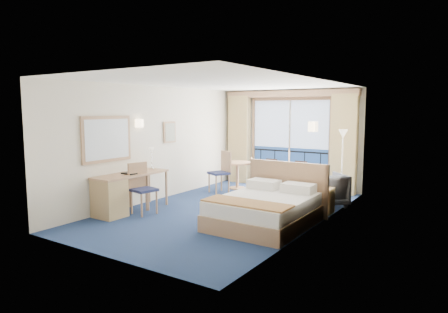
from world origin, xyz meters
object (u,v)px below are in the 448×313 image
table_chair_b (222,169)px  floor_lamp (343,147)px  nightstand (322,200)px  bed (266,209)px  desk (115,194)px  table_chair_a (255,172)px  armchair (326,189)px  round_table (237,169)px  desk_chair (141,185)px

table_chair_b → floor_lamp: bearing=41.9°
nightstand → table_chair_b: table_chair_b is taller
floor_lamp → nightstand: bearing=-88.5°
bed → floor_lamp: floor_lamp is taller
desk → table_chair_b: table_chair_b is taller
table_chair_a → armchair: bearing=-137.8°
desk → round_table: desk is taller
table_chair_a → desk: bearing=129.7°
desk → table_chair_a: (1.18, 3.77, 0.05)m
nightstand → floor_lamp: size_ratio=0.32×
nightstand → desk_chair: size_ratio=0.51×
bed → round_table: size_ratio=2.55×
bed → armchair: bed is taller
bed → armchair: size_ratio=2.55×
armchair → desk: desk is taller
desk_chair → table_chair_b: (0.24, 2.67, 0.01)m
floor_lamp → table_chair_b: (-2.88, -0.82, -0.67)m
desk_chair → table_chair_a: 3.44m
desk → table_chair_a: bearing=72.6°
bed → nightstand: size_ratio=3.85×
table_chair_a → bed: bearing=179.7°
armchair → desk_chair: size_ratio=0.77×
table_chair_a → nightstand: bearing=-151.4°
armchair → floor_lamp: bearing=-144.8°
floor_lamp → table_chair_a: bearing=-175.7°
bed → desk_chair: size_ratio=1.95×
floor_lamp → armchair: bearing=-99.0°
armchair → table_chair_b: table_chair_b is taller
nightstand → table_chair_b: 2.99m
desk → desk_chair: (0.31, 0.45, 0.15)m
table_chair_b → desk: bearing=-74.0°
desk → table_chair_a: table_chair_a is taller
round_table → armchair: bearing=-11.8°
desk_chair → table_chair_a: (0.87, 3.32, -0.10)m
round_table → nightstand: bearing=-23.5°
floor_lamp → bed: bearing=-101.1°
nightstand → armchair: (-0.15, 0.67, 0.10)m
armchair → round_table: 2.75m
desk_chair → table_chair_b: size_ratio=0.98×
nightstand → round_table: size_ratio=0.66×
desk → bed: bearing=21.1°
desk → round_table: bearing=80.6°
table_chair_a → table_chair_b: table_chair_b is taller
floor_lamp → desk: bearing=-131.1°
nightstand → desk_chair: 3.79m
round_table → table_chair_b: size_ratio=0.75×
desk → table_chair_b: bearing=80.0°
desk_chair → nightstand: bearing=-45.1°
bed → desk: size_ratio=1.19×
floor_lamp → table_chair_a: 2.39m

